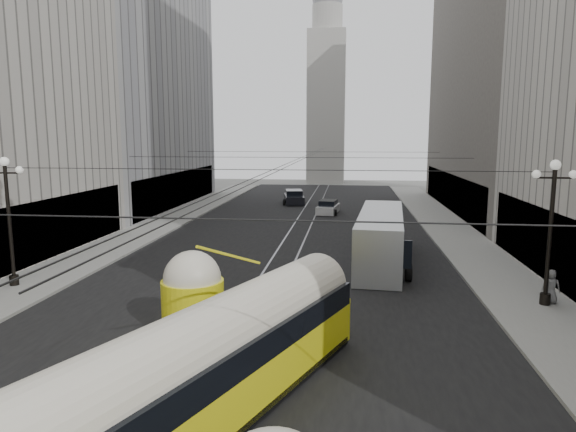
# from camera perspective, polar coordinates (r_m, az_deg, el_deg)

# --- Properties ---
(road) EXTENTS (20.00, 85.00, 0.02)m
(road) POSITION_cam_1_polar(r_m,az_deg,el_deg) (38.42, 0.84, -2.42)
(road) COLOR black
(road) RESTS_ON ground
(sidewalk_left) EXTENTS (4.00, 72.00, 0.15)m
(sidewalk_left) POSITION_cam_1_polar(r_m,az_deg,el_deg) (44.59, -14.20, -1.02)
(sidewalk_left) COLOR gray
(sidewalk_left) RESTS_ON ground
(sidewalk_right) EXTENTS (4.00, 72.00, 0.15)m
(sidewalk_right) POSITION_cam_1_polar(r_m,az_deg,el_deg) (42.42, 17.71, -1.67)
(sidewalk_right) COLOR gray
(sidewalk_right) RESTS_ON ground
(rail_left) EXTENTS (0.12, 85.00, 0.04)m
(rail_left) POSITION_cam_1_polar(r_m,az_deg,el_deg) (38.51, -0.27, -2.39)
(rail_left) COLOR gray
(rail_left) RESTS_ON ground
(rail_right) EXTENTS (0.12, 85.00, 0.04)m
(rail_right) POSITION_cam_1_polar(r_m,az_deg,el_deg) (38.35, 1.96, -2.45)
(rail_right) COLOR gray
(rail_right) RESTS_ON ground
(building_left_far) EXTENTS (12.60, 28.60, 28.60)m
(building_left_far) POSITION_cam_1_polar(r_m,az_deg,el_deg) (58.53, -17.97, 15.09)
(building_left_far) COLOR #999999
(building_left_far) RESTS_ON ground
(building_right_far) EXTENTS (12.60, 32.60, 32.60)m
(building_right_far) POSITION_cam_1_polar(r_m,az_deg,el_deg) (56.06, 24.55, 17.10)
(building_right_far) COLOR #514C47
(building_right_far) RESTS_ON ground
(distant_tower) EXTENTS (6.00, 6.00, 31.36)m
(distant_tower) POSITION_cam_1_polar(r_m,az_deg,el_deg) (85.40, 4.31, 13.81)
(distant_tower) COLOR #B2AFA8
(distant_tower) RESTS_ON ground
(lamppost_left_mid) EXTENTS (1.86, 0.44, 6.37)m
(lamppost_left_mid) POSITION_cam_1_polar(r_m,az_deg,el_deg) (28.56, -28.61, 0.21)
(lamppost_left_mid) COLOR black
(lamppost_left_mid) RESTS_ON sidewalk_left
(lamppost_right_mid) EXTENTS (1.86, 0.44, 6.37)m
(lamppost_right_mid) POSITION_cam_1_polar(r_m,az_deg,el_deg) (24.84, 27.17, -0.82)
(lamppost_right_mid) COLOR black
(lamppost_right_mid) RESTS_ON sidewalk_right
(catenary) EXTENTS (25.00, 72.00, 0.23)m
(catenary) POSITION_cam_1_polar(r_m,az_deg,el_deg) (36.71, 0.88, 6.31)
(catenary) COLOR black
(catenary) RESTS_ON ground
(streetcar) EXTENTS (7.20, 14.03, 3.28)m
(streetcar) POSITION_cam_1_polar(r_m,az_deg,el_deg) (14.19, -8.10, -15.75)
(streetcar) COLOR yellow
(streetcar) RESTS_ON ground
(city_bus) EXTENTS (3.47, 12.06, 3.02)m
(city_bus) POSITION_cam_1_polar(r_m,az_deg,el_deg) (31.12, 10.25, -2.13)
(city_bus) COLOR #AAADB0
(city_bus) RESTS_ON ground
(sedan_white_far) EXTENTS (2.27, 4.42, 1.34)m
(sedan_white_far) POSITION_cam_1_polar(r_m,az_deg,el_deg) (50.51, 4.49, 0.96)
(sedan_white_far) COLOR silver
(sedan_white_far) RESTS_ON ground
(sedan_dark_far) EXTENTS (2.84, 5.17, 1.55)m
(sedan_dark_far) POSITION_cam_1_polar(r_m,az_deg,el_deg) (57.89, 0.67, 2.08)
(sedan_dark_far) COLOR black
(sedan_dark_far) RESTS_ON ground
(pedestrian_sidewalk_right) EXTENTS (0.85, 0.70, 1.51)m
(pedestrian_sidewalk_right) POSITION_cam_1_polar(r_m,az_deg,el_deg) (25.80, 27.20, -6.96)
(pedestrian_sidewalk_right) COLOR slate
(pedestrian_sidewalk_right) RESTS_ON sidewalk_right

